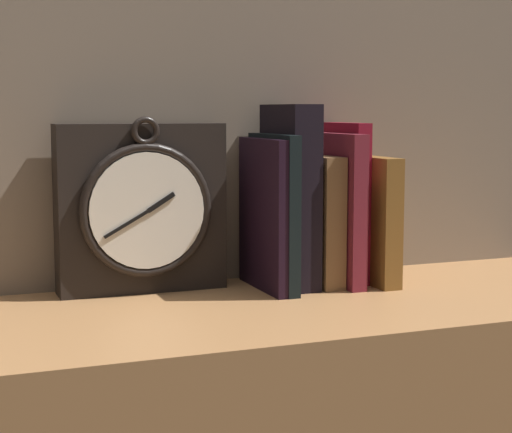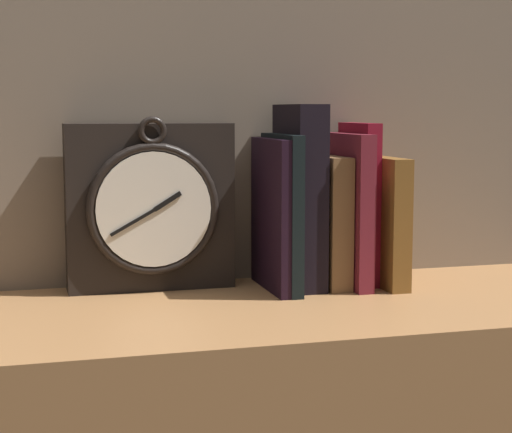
% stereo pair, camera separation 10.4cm
% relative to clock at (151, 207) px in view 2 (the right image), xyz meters
% --- Properties ---
extents(clock, '(0.22, 0.06, 0.23)m').
position_rel_clock_xyz_m(clock, '(0.00, 0.00, 0.00)').
color(clock, black).
rests_on(clock, bookshelf).
extents(book_slot0_black, '(0.01, 0.15, 0.20)m').
position_rel_clock_xyz_m(book_slot0_black, '(0.16, -0.04, -0.01)').
color(book_slot0_black, black).
rests_on(book_slot0_black, bookshelf).
extents(book_slot1_black, '(0.02, 0.15, 0.21)m').
position_rel_clock_xyz_m(book_slot1_black, '(0.17, -0.04, -0.01)').
color(book_slot1_black, black).
rests_on(book_slot1_black, bookshelf).
extents(book_slot2_black, '(0.04, 0.12, 0.25)m').
position_rel_clock_xyz_m(book_slot2_black, '(0.20, -0.03, 0.01)').
color(book_slot2_black, black).
rests_on(book_slot2_black, bookshelf).
extents(book_slot3_brown, '(0.03, 0.13, 0.18)m').
position_rel_clock_xyz_m(book_slot3_brown, '(0.24, -0.03, -0.02)').
color(book_slot3_brown, brown).
rests_on(book_slot3_brown, bookshelf).
extents(book_slot4_maroon, '(0.02, 0.14, 0.21)m').
position_rel_clock_xyz_m(book_slot4_maroon, '(0.27, -0.04, -0.01)').
color(book_slot4_maroon, maroon).
rests_on(book_slot4_maroon, bookshelf).
extents(book_slot5_maroon, '(0.02, 0.11, 0.22)m').
position_rel_clock_xyz_m(book_slot5_maroon, '(0.29, -0.03, -0.00)').
color(book_slot5_maroon, maroon).
rests_on(book_slot5_maroon, bookshelf).
extents(book_slot6_brown, '(0.03, 0.15, 0.18)m').
position_rel_clock_xyz_m(book_slot6_brown, '(0.31, -0.05, -0.02)').
color(book_slot6_brown, brown).
rests_on(book_slot6_brown, bookshelf).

